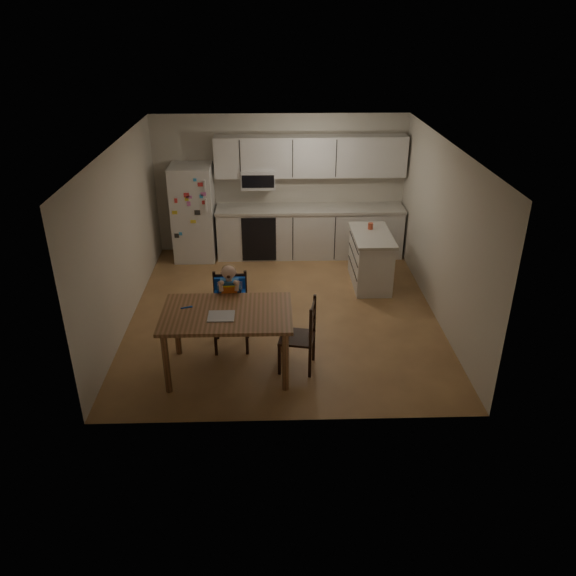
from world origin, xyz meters
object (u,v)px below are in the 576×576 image
(red_cup, at_px, (370,226))
(chair_side, at_px, (305,331))
(kitchen_island, at_px, (370,259))
(refrigerator, at_px, (194,213))
(chair_booster, at_px, (230,297))
(dining_table, at_px, (227,320))

(red_cup, distance_m, chair_side, 2.95)
(red_cup, bearing_deg, chair_side, -114.68)
(kitchen_island, bearing_deg, red_cup, 89.01)
(refrigerator, height_order, chair_booster, refrigerator)
(red_cup, bearing_deg, dining_table, -128.82)
(refrigerator, xyz_separation_m, chair_booster, (0.83, -3.04, -0.13))
(red_cup, bearing_deg, chair_booster, -136.30)
(refrigerator, distance_m, kitchen_island, 3.25)
(kitchen_island, distance_m, dining_table, 3.29)
(dining_table, distance_m, chair_side, 0.96)
(refrigerator, height_order, kitchen_island, refrigerator)
(kitchen_island, xyz_separation_m, chair_side, (-1.22, -2.43, 0.10))
(kitchen_island, xyz_separation_m, chair_booster, (-2.16, -1.85, 0.28))
(dining_table, relative_size, chair_booster, 1.31)
(refrigerator, relative_size, chair_side, 1.79)
(red_cup, bearing_deg, kitchen_island, -90.99)
(chair_booster, relative_size, chair_side, 1.26)
(refrigerator, relative_size, kitchen_island, 1.44)
(red_cup, relative_size, dining_table, 0.07)
(chair_booster, bearing_deg, red_cup, 41.75)
(refrigerator, xyz_separation_m, dining_table, (0.83, -3.66, -0.12))
(refrigerator, xyz_separation_m, kitchen_island, (3.00, -1.20, -0.41))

